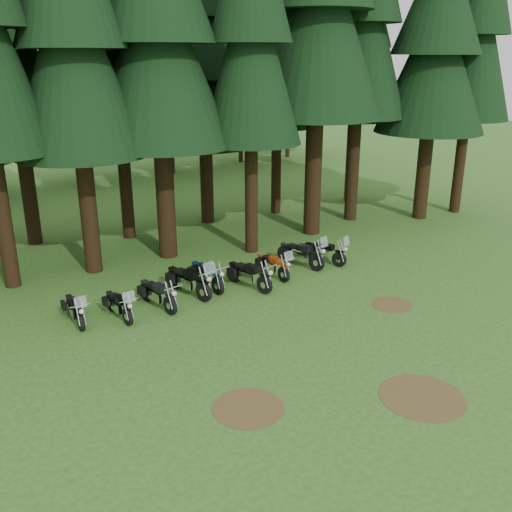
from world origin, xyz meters
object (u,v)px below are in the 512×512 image
object	(u,v)px
motorcycle_3	(188,282)
motorcycle_4	(207,276)
motorcycle_6	(273,266)
motorcycle_5	(249,276)
motorcycle_2	(157,295)
motorcycle_7	(301,255)
motorcycle_1	(119,306)
motorcycle_8	(324,253)
motorcycle_0	(75,310)

from	to	relation	value
motorcycle_3	motorcycle_4	size ratio (longest dim) A/B	1.09
motorcycle_6	motorcycle_5	bearing A→B (deg)	-165.23
motorcycle_2	motorcycle_3	xyz separation A→B (m)	(1.38, 0.39, 0.06)
motorcycle_7	motorcycle_1	bearing A→B (deg)	169.05
motorcycle_3	motorcycle_4	bearing A→B (deg)	3.40
motorcycle_1	motorcycle_5	world-z (taller)	motorcycle_1
motorcycle_4	motorcycle_6	distance (m)	2.74
motorcycle_1	motorcycle_4	xyz separation A→B (m)	(3.67, 0.73, 0.05)
motorcycle_1	motorcycle_3	size ratio (longest dim) A/B	0.82
motorcycle_3	motorcycle_8	world-z (taller)	motorcycle_3
motorcycle_3	motorcycle_4	xyz separation A→B (m)	(0.88, 0.26, -0.05)
motorcycle_4	motorcycle_2	bearing A→B (deg)	-166.76
motorcycle_1	motorcycle_4	distance (m)	3.74
motorcycle_2	motorcycle_6	world-z (taller)	motorcycle_6
motorcycle_4	motorcycle_6	world-z (taller)	motorcycle_6
motorcycle_0	motorcycle_5	bearing A→B (deg)	-3.03
motorcycle_2	motorcycle_4	xyz separation A→B (m)	(2.26, 0.65, 0.01)
motorcycle_7	motorcycle_8	distance (m)	1.08
motorcycle_2	motorcycle_8	bearing A→B (deg)	-6.53
motorcycle_0	motorcycle_8	world-z (taller)	motorcycle_8
motorcycle_0	motorcycle_5	distance (m)	6.33
motorcycle_1	motorcycle_0	bearing A→B (deg)	158.34
motorcycle_3	motorcycle_0	bearing A→B (deg)	167.27
motorcycle_4	motorcycle_8	bearing A→B (deg)	-6.05
motorcycle_3	motorcycle_4	world-z (taller)	motorcycle_3
motorcycle_5	motorcycle_6	bearing A→B (deg)	4.97
motorcycle_5	motorcycle_1	bearing A→B (deg)	165.59
motorcycle_1	motorcycle_2	distance (m)	1.41
motorcycle_4	motorcycle_3	bearing A→B (deg)	-166.25
motorcycle_3	motorcycle_6	world-z (taller)	motorcycle_3
motorcycle_3	motorcycle_6	xyz separation A→B (m)	(3.58, -0.15, -0.08)
motorcycle_4	motorcycle_0	bearing A→B (deg)	-179.46
motorcycle_8	motorcycle_4	bearing A→B (deg)	158.04
motorcycle_2	motorcycle_5	bearing A→B (deg)	-12.51
motorcycle_1	motorcycle_8	xyz separation A→B (m)	(9.06, 0.43, 0.03)
motorcycle_6	motorcycle_1	bearing A→B (deg)	179.74
motorcycle_5	motorcycle_7	xyz separation A→B (m)	(3.01, 0.78, 0.02)
motorcycle_6	motorcycle_8	xyz separation A→B (m)	(2.68, 0.12, 0.01)
motorcycle_4	motorcycle_8	size ratio (longest dim) A/B	1.06
motorcycle_1	motorcycle_8	bearing A→B (deg)	-0.89
motorcycle_2	motorcycle_5	xyz separation A→B (m)	(3.58, -0.21, 0.02)
motorcycle_1	motorcycle_6	xyz separation A→B (m)	(6.37, 0.32, 0.02)
motorcycle_3	motorcycle_7	distance (m)	5.21
motorcycle_5	motorcycle_7	world-z (taller)	motorcycle_7
motorcycle_2	motorcycle_7	world-z (taller)	motorcycle_7
motorcycle_2	motorcycle_8	world-z (taller)	motorcycle_8
motorcycle_1	motorcycle_3	distance (m)	2.83
motorcycle_2	motorcycle_8	xyz separation A→B (m)	(7.65, 0.36, -0.00)
motorcycle_0	motorcycle_3	bearing A→B (deg)	2.57
motorcycle_4	motorcycle_5	distance (m)	1.57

